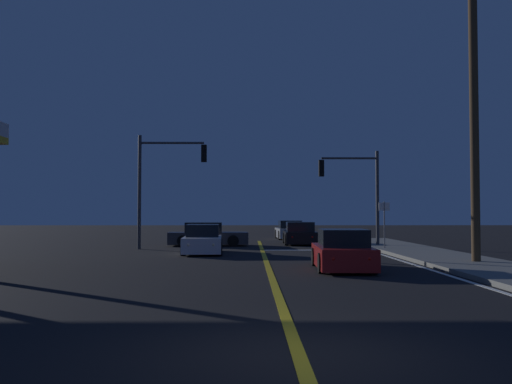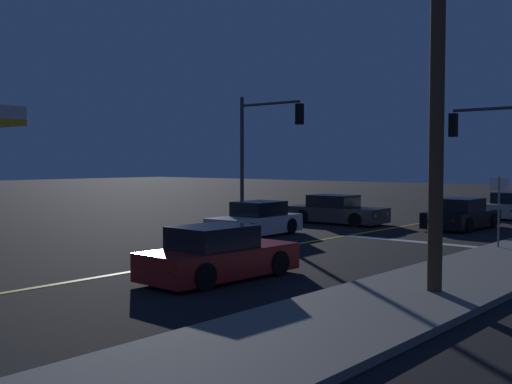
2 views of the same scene
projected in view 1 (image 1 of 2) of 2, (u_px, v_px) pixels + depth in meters
ground_plane at (298, 354)px, 7.54m from camera, size 160.00×160.00×0.00m
sidewalk_right at (484, 267)px, 18.86m from camera, size 3.20×40.47×0.15m
lane_line_center at (269, 269)px, 18.77m from camera, size 0.20×38.22×0.01m
lane_line_edge_right at (428, 269)px, 18.83m from camera, size 0.16×38.22×0.01m
stop_bar at (317, 250)px, 28.54m from camera, size 5.56×0.50×0.01m
car_parked_curb_red at (343, 252)px, 18.73m from camera, size 1.94×4.26×1.34m
car_following_oncoming_black at (300, 235)px, 33.98m from camera, size 2.00×4.33×1.34m
car_distant_tail_charcoal at (207, 236)px, 32.45m from camera, size 4.61×2.15×1.34m
car_side_waiting_silver at (290, 231)px, 40.93m from camera, size 2.00×4.40×1.34m
car_far_approaching_white at (203, 241)px, 26.25m from camera, size 1.97×4.27×1.34m
traffic_signal_near_right at (355, 183)px, 30.99m from camera, size 3.29×0.28×5.27m
traffic_signal_far_left at (163, 174)px, 29.49m from camera, size 3.57×0.28×5.93m
utility_pole_right at (474, 102)px, 20.45m from camera, size 1.44×0.31×11.44m
street_sign_corner at (384, 218)px, 28.14m from camera, size 0.56×0.10×2.44m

